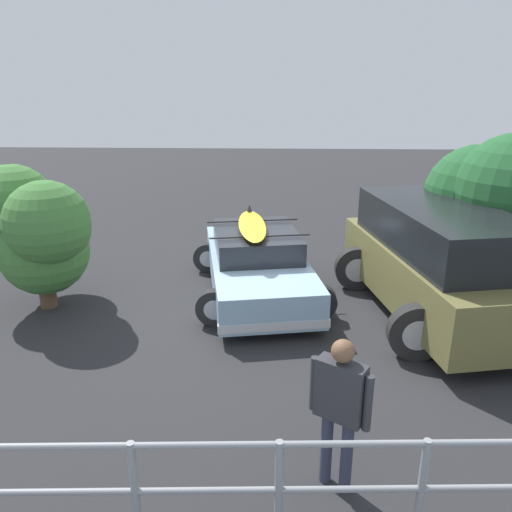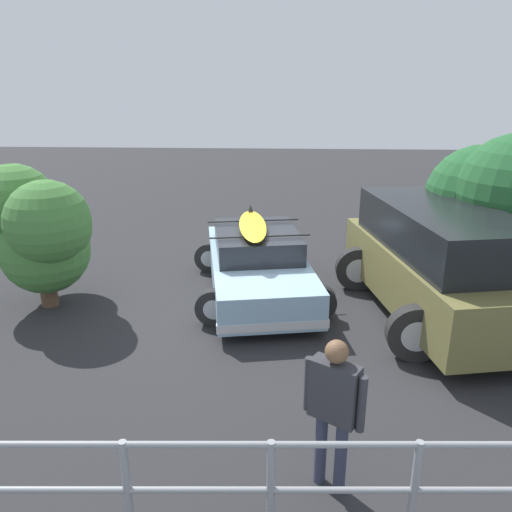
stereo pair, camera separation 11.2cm
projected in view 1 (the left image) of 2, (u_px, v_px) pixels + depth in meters
name	position (u px, v px, depth m)	size (l,w,h in m)	color
ground_plane	(253.00, 302.00, 9.14)	(44.00, 44.00, 0.02)	#28282B
sedan_car	(257.00, 263.00, 9.36)	(2.76, 4.25, 1.48)	#8CADC6
suv_car	(436.00, 261.00, 8.29)	(3.07, 4.67, 1.92)	brown
person_bystander	(340.00, 402.00, 4.66)	(0.54, 0.41, 1.63)	#33384C
railing_fence	(207.00, 481.00, 4.10)	(8.41, 0.50, 1.09)	gray
bush_near_left	(41.00, 230.00, 8.46)	(2.13, 2.17, 2.51)	brown
bush_near_right	(508.00, 220.00, 8.84)	(2.53, 2.80, 3.03)	brown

